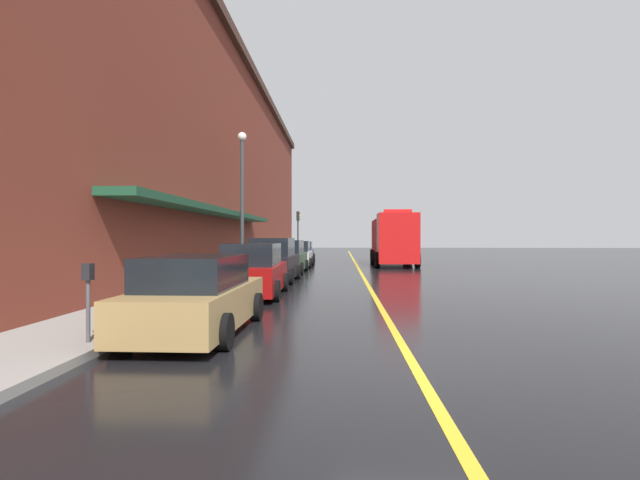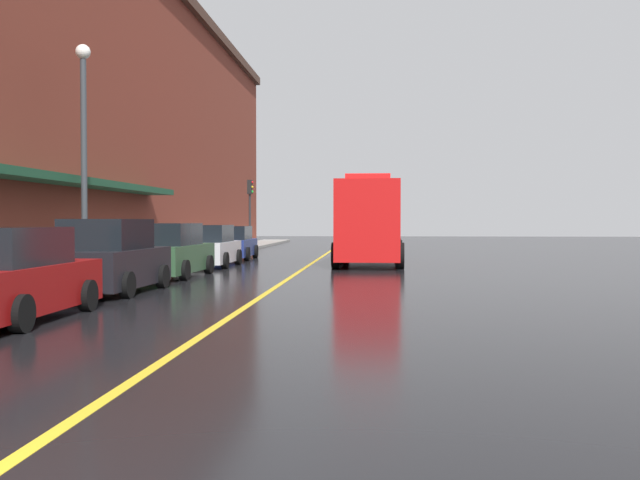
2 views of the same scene
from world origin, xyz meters
name	(u,v)px [view 2 (image 2 of 2)]	position (x,y,z in m)	size (l,w,h in m)	color
ground_plane	(308,266)	(0.00, 25.00, 0.00)	(112.00, 112.00, 0.00)	black
sidewalk_left	(160,263)	(-6.20, 25.00, 0.07)	(2.40, 70.00, 0.15)	gray
lane_center_stripe	(308,265)	(0.00, 25.00, 0.00)	(0.16, 70.00, 0.01)	gold
parked_car_1	(9,277)	(-3.92, 8.44, 0.80)	(2.06, 4.60, 1.72)	maroon
parked_car_2	(110,259)	(-4.00, 13.61, 0.87)	(2.15, 4.23, 1.88)	black
parked_car_3	(170,252)	(-3.95, 18.80, 0.82)	(2.06, 4.71, 1.76)	#2D5133
parked_car_4	(209,247)	(-3.89, 24.02, 0.78)	(2.01, 4.15, 1.67)	silver
parked_car_5	(232,244)	(-4.04, 29.36, 0.75)	(2.10, 4.40, 1.59)	navy
fire_truck	(370,223)	(2.50, 26.61, 1.73)	(2.90, 9.23, 3.63)	red
parking_meter_0	(181,239)	(-5.35, 25.15, 1.06)	(0.14, 0.18, 1.33)	#4C4C51
parking_meter_1	(191,238)	(-5.35, 26.74, 1.06)	(0.14, 0.18, 1.33)	#4C4C51
parking_meter_3	(210,237)	(-5.35, 30.29, 1.06)	(0.14, 0.18, 1.33)	#4C4C51
street_lamp_left	(84,135)	(-5.95, 16.68, 4.40)	(0.44, 0.44, 6.94)	#33383D
traffic_light_near	(250,200)	(-5.29, 41.08, 3.16)	(0.38, 0.36, 4.30)	#232326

